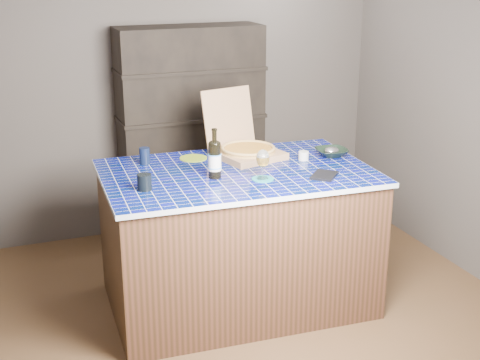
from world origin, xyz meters
name	(u,v)px	position (x,y,z in m)	size (l,w,h in m)	color
room	(261,137)	(0.00, 0.00, 1.25)	(3.50, 3.50, 3.50)	#4F3621
shelving_unit	(192,133)	(0.00, 1.53, 0.90)	(1.20, 0.41, 1.80)	black
kitchen_island	(237,238)	(-0.09, 0.20, 0.49)	(1.84, 1.22, 0.98)	#4C2B1E
pizza_box	(246,148)	(0.09, 0.48, 1.04)	(0.52, 0.59, 0.45)	#A07B52
mead_bottle	(215,159)	(-0.28, 0.11, 1.11)	(0.09, 0.09, 0.33)	black
teal_trivet	(263,179)	(0.00, -0.04, 0.98)	(0.14, 0.14, 0.01)	#18797F
wine_glass	(263,159)	(0.00, -0.04, 1.11)	(0.09, 0.09, 0.19)	white
tumbler	(144,182)	(-0.75, 0.04, 1.03)	(0.09, 0.09, 0.10)	black
dvd_case	(324,175)	(0.39, -0.13, 0.99)	(0.14, 0.20, 0.02)	black
bowl	(332,152)	(0.66, 0.27, 1.01)	(0.22, 0.22, 0.05)	black
foil_contents	(332,151)	(0.66, 0.27, 1.02)	(0.11, 0.09, 0.05)	#B3B4BF
white_jar	(304,156)	(0.43, 0.26, 1.01)	(0.07, 0.07, 0.06)	silver
navy_cup	(145,156)	(-0.63, 0.57, 1.04)	(0.07, 0.07, 0.11)	black
green_trivet	(193,158)	(-0.28, 0.57, 0.98)	(0.19, 0.19, 0.01)	olive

